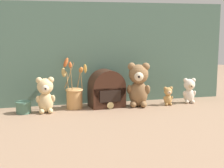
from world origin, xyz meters
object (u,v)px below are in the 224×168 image
(teddy_bear_medium, at_px, (45,94))
(teddy_bear_tiny, at_px, (168,95))
(decorative_tin_tall, at_px, (23,107))
(teddy_bear_small, at_px, (189,90))
(flower_vase, at_px, (74,95))
(vintage_radio, at_px, (107,90))
(teddy_bear_large, at_px, (139,84))

(teddy_bear_medium, relative_size, teddy_bear_tiny, 1.75)
(teddy_bear_tiny, relative_size, decorative_tin_tall, 1.33)
(teddy_bear_small, distance_m, flower_vase, 0.75)
(vintage_radio, bearing_deg, decorative_tin_tall, -174.80)
(teddy_bear_medium, bearing_deg, teddy_bear_small, 1.88)
(teddy_bear_large, distance_m, decorative_tin_tall, 0.70)
(teddy_bear_large, relative_size, teddy_bear_small, 1.67)
(flower_vase, bearing_deg, vintage_radio, -1.59)
(decorative_tin_tall, bearing_deg, teddy_bear_tiny, -0.43)
(teddy_bear_medium, xyz_separation_m, vintage_radio, (0.38, 0.06, -0.01))
(teddy_bear_small, height_order, vintage_radio, vintage_radio)
(teddy_bear_medium, height_order, flower_vase, flower_vase)
(teddy_bear_tiny, xyz_separation_m, flower_vase, (-0.59, 0.06, 0.02))
(teddy_bear_large, xyz_separation_m, vintage_radio, (-0.19, 0.04, -0.04))
(teddy_bear_tiny, bearing_deg, vintage_radio, 172.34)
(vintage_radio, bearing_deg, flower_vase, 178.41)
(teddy_bear_medium, bearing_deg, decorative_tin_tall, 174.86)
(teddy_bear_large, distance_m, teddy_bear_medium, 0.57)
(teddy_bear_small, relative_size, decorative_tin_tall, 1.82)
(teddy_bear_medium, relative_size, vintage_radio, 0.90)
(teddy_bear_medium, distance_m, flower_vase, 0.19)
(teddy_bear_medium, relative_size, flower_vase, 0.68)
(teddy_bear_medium, bearing_deg, flower_vase, 19.64)
(teddy_bear_medium, bearing_deg, vintage_radio, 8.61)
(vintage_radio, distance_m, decorative_tin_tall, 0.51)
(teddy_bear_medium, distance_m, decorative_tin_tall, 0.15)
(teddy_bear_large, relative_size, vintage_radio, 1.18)
(teddy_bear_medium, height_order, decorative_tin_tall, teddy_bear_medium)
(vintage_radio, relative_size, decorative_tin_tall, 2.58)
(flower_vase, relative_size, decorative_tin_tall, 3.43)
(flower_vase, height_order, vintage_radio, flower_vase)
(vintage_radio, height_order, decorative_tin_tall, vintage_radio)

